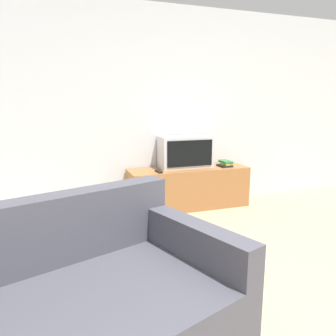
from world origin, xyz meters
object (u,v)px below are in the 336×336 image
Objects in this scene: tv_stand at (188,188)px; remote_on_stand at (159,171)px; television at (186,152)px; book_stack at (225,164)px; couch at (59,331)px.

tv_stand is 0.54m from remote_on_stand.
television is (-0.01, 0.08, 0.47)m from tv_stand.
tv_stand is at bearing 174.50° from book_stack.
book_stack reaches higher than remote_on_stand.
tv_stand is 2.28× the size of television.
remote_on_stand is at bearing -155.71° from television.
tv_stand is at bearing 14.70° from remote_on_stand.
remote_on_stand is (-0.45, -0.12, 0.28)m from tv_stand.
tv_stand is 7.28× the size of book_stack.
book_stack is at bearing 27.67° from couch.
remote_on_stand is at bearing -175.91° from book_stack.
television is 0.52m from remote_on_stand.
remote_on_stand is at bearing 42.37° from couch.
couch is at bearing -124.00° from television.
television is at bearing 36.78° from couch.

